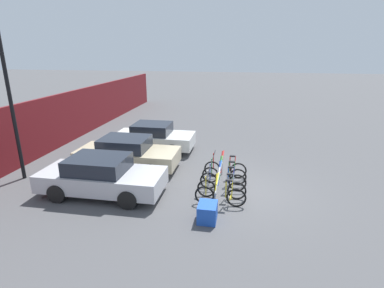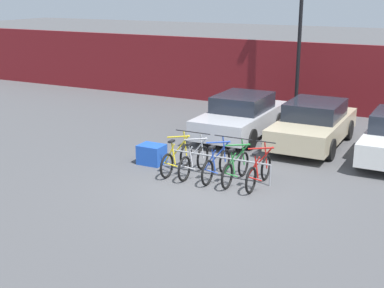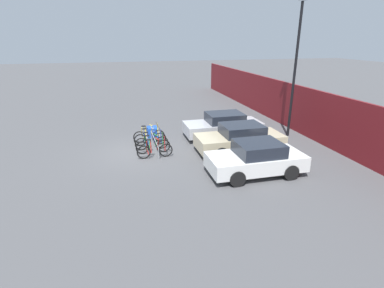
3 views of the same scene
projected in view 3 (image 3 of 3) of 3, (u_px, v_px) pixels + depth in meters
The scene contains 13 objects.
ground_plane at pixel (142, 151), 15.05m from camera, with size 120.00×120.00×0.00m, color #4C4C4F.
hoarding_wall at pixel (311, 114), 16.82m from camera, with size 36.00×0.16×2.73m, color maroon.
bike_rack at pixel (155, 140), 15.21m from camera, with size 2.88×0.04×0.57m.
bicycle_yellow at pixel (149, 135), 16.28m from camera, with size 0.68×1.71×1.05m.
bicycle_silver at pixel (150, 138), 15.80m from camera, with size 0.68×1.71×1.05m.
bicycle_blue at pixel (152, 142), 15.21m from camera, with size 0.68×1.71×1.05m.
bicycle_green at pixel (153, 146), 14.72m from camera, with size 0.68×1.71×1.05m.
bicycle_red at pixel (155, 150), 14.15m from camera, with size 0.68×1.71×1.05m.
car_silver at pixel (223, 125), 17.05m from camera, with size 1.91×4.35×1.40m.
car_beige at pixel (240, 138), 14.83m from camera, with size 1.91×4.29×1.40m.
car_white at pixel (256, 159), 12.36m from camera, with size 1.91×3.97×1.40m.
lamp_post at pixel (296, 64), 16.13m from camera, with size 0.24×0.44×7.40m.
cargo_crate at pixel (152, 132), 17.27m from camera, with size 0.70×0.56×0.55m, color blue.
Camera 3 is at (14.23, -1.06, 5.41)m, focal length 28.00 mm.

